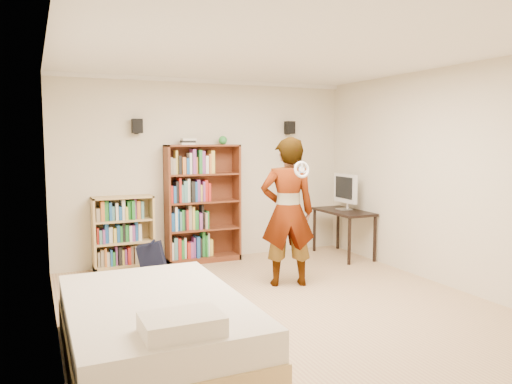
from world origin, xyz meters
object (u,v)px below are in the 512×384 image
low_bookshelf (124,233)px  computer_desk (343,233)px  person (288,212)px  tall_bookshelf (203,204)px  daybed (155,321)px

low_bookshelf → computer_desk: bearing=-10.2°
computer_desk → person: person is taller
tall_bookshelf → person: person is taller
computer_desk → tall_bookshelf: bearing=164.6°
low_bookshelf → tall_bookshelf: bearing=-0.3°
computer_desk → daybed: size_ratio=0.49×
daybed → low_bookshelf: bearing=85.4°
computer_desk → daybed: computer_desk is taller
low_bookshelf → daybed: 3.02m
computer_desk → daybed: bearing=-145.2°
tall_bookshelf → person: bearing=-69.9°
person → tall_bookshelf: bearing=-52.6°
daybed → person: size_ratio=1.18×
tall_bookshelf → computer_desk: 2.23m
tall_bookshelf → person: size_ratio=0.94×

